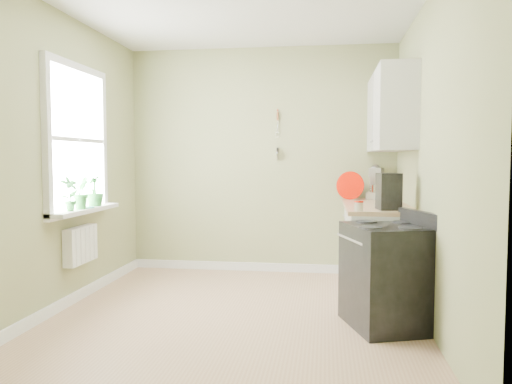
# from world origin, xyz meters

# --- Properties ---
(floor) EXTENTS (3.20, 3.60, 0.02)m
(floor) POSITION_xyz_m (0.00, 0.00, -0.01)
(floor) COLOR tan
(floor) RESTS_ON ground
(wall_back) EXTENTS (3.20, 0.02, 2.70)m
(wall_back) POSITION_xyz_m (0.00, 1.81, 1.35)
(wall_back) COLOR tan
(wall_back) RESTS_ON floor
(wall_left) EXTENTS (0.02, 3.60, 2.70)m
(wall_left) POSITION_xyz_m (-1.61, 0.00, 1.35)
(wall_left) COLOR tan
(wall_left) RESTS_ON floor
(wall_right) EXTENTS (0.02, 3.60, 2.70)m
(wall_right) POSITION_xyz_m (1.61, 0.00, 1.35)
(wall_right) COLOR tan
(wall_right) RESTS_ON floor
(base_cabinets) EXTENTS (0.60, 1.60, 0.87)m
(base_cabinets) POSITION_xyz_m (1.30, 1.00, 0.43)
(base_cabinets) COLOR silver
(base_cabinets) RESTS_ON floor
(countertop) EXTENTS (0.64, 1.60, 0.04)m
(countertop) POSITION_xyz_m (1.29, 1.00, 0.89)
(countertop) COLOR tan
(countertop) RESTS_ON base_cabinets
(upper_cabinets) EXTENTS (0.35, 1.40, 0.80)m
(upper_cabinets) POSITION_xyz_m (1.43, 1.10, 1.85)
(upper_cabinets) COLOR silver
(upper_cabinets) RESTS_ON wall_right
(window) EXTENTS (0.06, 1.14, 1.44)m
(window) POSITION_xyz_m (-1.58, 0.30, 1.55)
(window) COLOR white
(window) RESTS_ON wall_left
(window_sill) EXTENTS (0.18, 1.14, 0.04)m
(window_sill) POSITION_xyz_m (-1.51, 0.30, 0.88)
(window_sill) COLOR white
(window_sill) RESTS_ON wall_left
(radiator) EXTENTS (0.12, 0.50, 0.35)m
(radiator) POSITION_xyz_m (-1.54, 0.25, 0.55)
(radiator) COLOR white
(radiator) RESTS_ON wall_left
(wall_utensils) EXTENTS (0.02, 0.14, 0.58)m
(wall_utensils) POSITION_xyz_m (0.20, 1.78, 1.56)
(wall_utensils) COLOR tan
(wall_utensils) RESTS_ON wall_back
(stove) EXTENTS (0.79, 0.83, 0.95)m
(stove) POSITION_xyz_m (1.28, -0.08, 0.42)
(stove) COLOR black
(stove) RESTS_ON floor
(stand_mixer) EXTENTS (0.26, 0.35, 0.40)m
(stand_mixer) POSITION_xyz_m (1.35, 1.68, 1.08)
(stand_mixer) COLOR #B2B2B7
(stand_mixer) RESTS_ON countertop
(kettle) EXTENTS (0.17, 0.10, 0.18)m
(kettle) POSITION_xyz_m (1.09, 1.72, 1.00)
(kettle) COLOR silver
(kettle) RESTS_ON countertop
(coffee_maker) EXTENTS (0.22, 0.24, 0.33)m
(coffee_maker) POSITION_xyz_m (1.34, 0.43, 1.07)
(coffee_maker) COLOR black
(coffee_maker) RESTS_ON countertop
(red_tray) EXTENTS (0.32, 0.17, 0.32)m
(red_tray) POSITION_xyz_m (1.05, 1.52, 1.07)
(red_tray) COLOR #A50C00
(red_tray) RESTS_ON countertop
(jar) EXTENTS (0.08, 0.08, 0.09)m
(jar) POSITION_xyz_m (1.07, 0.30, 0.95)
(jar) COLOR #AEA88D
(jar) RESTS_ON countertop
(plant_a) EXTENTS (0.17, 0.20, 0.32)m
(plant_a) POSITION_xyz_m (-1.50, -0.01, 1.06)
(plant_a) COLOR #2A772F
(plant_a) RESTS_ON window_sill
(plant_b) EXTENTS (0.18, 0.20, 0.31)m
(plant_b) POSITION_xyz_m (-1.50, 0.20, 1.05)
(plant_b) COLOR #2A772F
(plant_b) RESTS_ON window_sill
(plant_c) EXTENTS (0.18, 0.18, 0.30)m
(plant_c) POSITION_xyz_m (-1.50, 0.49, 1.05)
(plant_c) COLOR #2A772F
(plant_c) RESTS_ON window_sill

